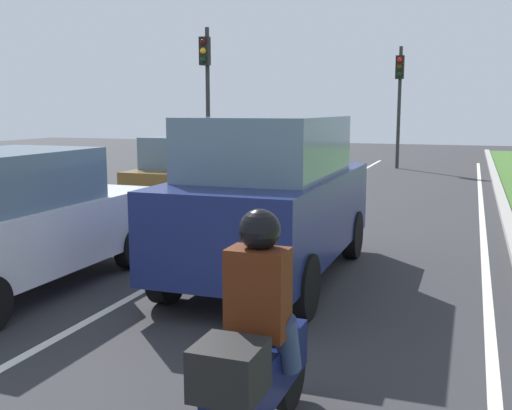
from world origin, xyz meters
TOP-DOWN VIEW (x-y plane):
  - ground_plane at (0.00, 14.00)m, footprint 60.00×60.00m
  - lane_line_center at (-0.70, 14.00)m, footprint 0.12×32.00m
  - lane_line_right_edge at (3.60, 14.00)m, footprint 0.12×32.00m
  - curb_right at (4.10, 14.00)m, footprint 0.24×48.00m
  - car_suv_ahead at (0.70, 9.37)m, footprint 1.99×4.51m
  - car_sedan_left_lane at (-2.29, 7.71)m, footprint 1.87×4.32m
  - car_hatchback_far at (-2.63, 13.83)m, footprint 1.83×3.75m
  - motorcycle at (2.02, 5.03)m, footprint 0.40×1.90m
  - rider_person at (2.03, 5.07)m, footprint 0.50×0.40m
  - traffic_light_overhead_left at (-5.03, 19.97)m, footprint 0.32×0.50m
  - traffic_light_far_median at (0.47, 26.32)m, footprint 0.32×0.50m

SIDE VIEW (x-z plane):
  - ground_plane at x=0.00m, z-range 0.00..0.00m
  - lane_line_center at x=-0.70m, z-range 0.00..0.01m
  - lane_line_right_edge at x=3.60m, z-range 0.00..0.01m
  - curb_right at x=4.10m, z-range 0.00..0.12m
  - motorcycle at x=2.02m, z-range 0.07..1.08m
  - car_hatchback_far at x=-2.63m, z-range -0.01..1.77m
  - car_sedan_left_lane at x=-2.29m, z-range -0.01..1.85m
  - car_suv_ahead at x=0.70m, z-range 0.03..2.31m
  - rider_person at x=2.03m, z-range 0.61..1.77m
  - traffic_light_far_median at x=0.47m, z-range 0.79..5.60m
  - traffic_light_overhead_left at x=-5.03m, z-range 0.84..5.85m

